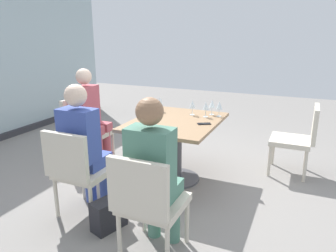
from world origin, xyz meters
name	(u,v)px	position (x,y,z in m)	size (l,w,h in m)	color
ground_plane	(176,179)	(0.00, 0.00, 0.00)	(12.00, 12.00, 0.00)	gray
dining_table_main	(176,136)	(0.00, 0.00, 0.54)	(1.19, 0.94, 0.73)	#997551
chair_far_left	(78,168)	(-1.10, 0.52, 0.50)	(0.50, 0.46, 0.87)	beige
chair_near_window	(84,127)	(0.00, 1.30, 0.50)	(0.46, 0.51, 0.87)	beige
chair_side_end	(148,200)	(-1.37, -0.34, 0.50)	(0.50, 0.46, 0.87)	beige
chair_front_right	(300,136)	(0.74, -1.30, 0.50)	(0.46, 0.50, 0.87)	beige
person_far_left	(84,143)	(-0.99, 0.52, 0.70)	(0.39, 0.34, 1.26)	#384C9E
person_near_window	(90,113)	(0.00, 1.19, 0.70)	(0.34, 0.39, 1.26)	#B24C56
person_side_end	(154,169)	(-1.26, -0.34, 0.70)	(0.39, 0.34, 1.26)	#4C7F6B
wine_glass_0	(206,106)	(0.28, -0.26, 0.86)	(0.07, 0.07, 0.18)	silver
wine_glass_1	(219,106)	(0.37, -0.40, 0.86)	(0.07, 0.07, 0.18)	silver
wine_glass_2	(212,104)	(0.41, -0.30, 0.86)	(0.07, 0.07, 0.18)	silver
wine_glass_3	(192,104)	(0.31, -0.08, 0.86)	(0.07, 0.07, 0.18)	silver
wine_glass_4	(160,101)	(0.33, 0.35, 0.86)	(0.07, 0.07, 0.18)	silver
coffee_cup	(152,115)	(-0.07, 0.27, 0.78)	(0.08, 0.08, 0.09)	white
cell_phone_on_table	(204,124)	(-0.02, -0.34, 0.73)	(0.07, 0.14, 0.01)	black
handbag_0	(109,214)	(-1.17, 0.16, 0.14)	(0.30, 0.16, 0.28)	#232328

